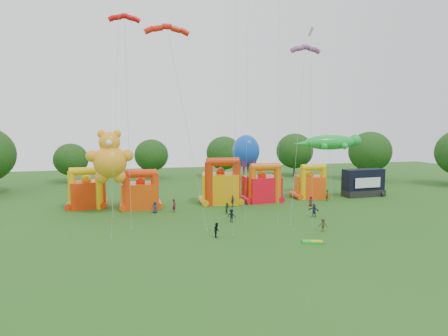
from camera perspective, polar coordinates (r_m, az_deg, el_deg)
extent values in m
plane|color=#235718|center=(38.43, 7.75, -12.87)|extent=(160.00, 160.00, 0.00)
cylinder|color=#352314|center=(94.12, 20.03, -0.55)|extent=(0.44, 0.44, 3.72)
ellipsoid|color=#1A4013|center=(93.70, 20.13, 2.21)|extent=(9.30, 9.30, 8.89)
cylinder|color=#352314|center=(97.39, 10.00, -0.10)|extent=(0.44, 0.44, 3.51)
ellipsoid|color=#1A4013|center=(97.00, 10.05, 2.42)|extent=(8.77, 8.78, 8.39)
cylinder|color=#352314|center=(93.88, -0.01, -0.30)|extent=(0.44, 0.44, 3.30)
ellipsoid|color=#1A4013|center=(93.49, -0.01, 2.15)|extent=(8.25, 8.25, 7.88)
cylinder|color=#352314|center=(93.52, -10.28, -0.50)|extent=(0.44, 0.44, 3.09)
ellipsoid|color=#1A4013|center=(93.15, -10.33, 1.81)|extent=(7.73, 7.72, 7.38)
cylinder|color=#352314|center=(91.33, -20.95, -1.05)|extent=(0.44, 0.44, 2.88)
ellipsoid|color=#1A4013|center=(90.96, -21.03, 1.15)|extent=(7.20, 7.20, 6.88)
cube|color=red|center=(63.52, -18.99, -3.59)|extent=(5.65, 4.91, 3.99)
cylinder|color=#EAB80C|center=(62.22, -20.91, -3.07)|extent=(1.08, 1.08, 5.70)
cylinder|color=#EAB80C|center=(61.81, -17.38, -3.00)|extent=(1.08, 1.08, 5.70)
cylinder|color=#EAB80C|center=(61.60, -19.25, -0.42)|extent=(4.37, 1.13, 1.13)
sphere|color=#EAB80C|center=(63.18, -19.07, -1.54)|extent=(1.40, 1.40, 1.40)
cube|color=#E0460C|center=(61.01, -11.81, -3.88)|extent=(5.60, 4.68, 3.78)
cylinder|color=#F0340B|center=(59.37, -13.75, -3.41)|extent=(1.14, 1.14, 5.40)
cylinder|color=#F0340B|center=(59.46, -9.84, -3.31)|extent=(1.14, 1.14, 5.40)
cylinder|color=#F0340B|center=(58.99, -11.85, -0.78)|extent=(4.62, 1.20, 1.20)
sphere|color=#F0340B|center=(60.66, -11.86, -1.84)|extent=(1.40, 1.40, 1.40)
cube|color=orange|center=(63.27, -0.51, -2.94)|extent=(6.40, 5.51, 4.73)
cylinder|color=red|center=(61.09, -2.19, -2.31)|extent=(1.24, 1.24, 6.76)
cylinder|color=red|center=(62.07, 1.80, -2.17)|extent=(1.24, 1.24, 6.76)
cylinder|color=red|center=(61.12, -0.18, 0.89)|extent=(5.01, 1.30, 1.30)
sphere|color=red|center=(62.89, -0.52, -0.54)|extent=(1.40, 1.40, 1.40)
cube|color=red|center=(65.16, 5.41, -2.99)|extent=(5.91, 5.00, 4.06)
cylinder|color=#DD610C|center=(62.92, 4.07, -2.51)|extent=(1.18, 1.18, 5.79)
cylinder|color=#DD610C|center=(64.28, 7.63, -2.36)|extent=(1.18, 1.18, 5.79)
cylinder|color=#DD610C|center=(63.19, 5.90, 0.16)|extent=(4.77, 1.24, 1.24)
sphere|color=#DD610C|center=(64.82, 5.43, -0.96)|extent=(1.40, 1.40, 1.40)
cube|color=#FC4B0D|center=(69.68, 12.08, -2.62)|extent=(5.59, 4.91, 3.74)
cylinder|color=#D9B40B|center=(67.54, 11.17, -2.20)|extent=(1.05, 1.05, 5.34)
cylinder|color=#D9B40B|center=(69.15, 13.98, -2.07)|extent=(1.05, 1.05, 5.34)
cylinder|color=#D9B40B|center=(67.98, 12.65, 0.09)|extent=(4.24, 1.10, 1.10)
sphere|color=#D9B40B|center=(69.37, 12.13, -0.85)|extent=(1.40, 1.40, 1.40)
cube|color=black|center=(73.68, 19.28, -3.39)|extent=(7.42, 3.24, 1.10)
cube|color=black|center=(73.50, 19.27, -1.56)|extent=(7.39, 2.89, 3.62)
cube|color=white|center=(72.37, 19.86, -1.99)|extent=(4.98, 0.45, 1.70)
cylinder|color=black|center=(71.29, 17.78, -3.78)|extent=(0.30, 0.90, 0.90)
cylinder|color=black|center=(74.42, 21.61, -3.51)|extent=(0.30, 0.90, 0.90)
sphere|color=orange|center=(56.64, -15.96, 0.88)|extent=(4.50, 4.50, 4.50)
sphere|color=orange|center=(56.46, -16.05, 3.57)|extent=(2.87, 2.87, 2.87)
sphere|color=orange|center=(56.48, -17.12, 4.68)|extent=(1.13, 1.13, 1.13)
sphere|color=orange|center=(56.38, -15.04, 4.74)|extent=(1.13, 1.13, 1.13)
sphere|color=orange|center=(56.74, -18.36, 1.64)|extent=(1.64, 1.64, 1.64)
sphere|color=orange|center=(56.51, -13.60, 1.77)|extent=(1.64, 1.64, 1.64)
sphere|color=orange|center=(56.94, -17.03, -1.20)|extent=(1.84, 1.84, 1.84)
sphere|color=orange|center=(56.83, -14.77, -1.14)|extent=(1.84, 1.84, 1.84)
sphere|color=white|center=(55.08, -16.11, 3.50)|extent=(0.82, 0.82, 0.82)
ellipsoid|color=green|center=(73.47, 14.93, 3.57)|extent=(9.96, 3.11, 2.65)
sphere|color=green|center=(75.87, 18.18, 3.77)|extent=(2.14, 2.14, 2.14)
cone|color=green|center=(71.23, 11.33, 3.42)|extent=(3.89, 1.56, 1.56)
sphere|color=green|center=(75.79, 15.66, 3.19)|extent=(1.17, 1.17, 1.17)
sphere|color=green|center=(73.08, 16.84, 3.04)|extent=(1.17, 1.17, 1.17)
sphere|color=green|center=(73.99, 13.02, 3.19)|extent=(1.17, 1.17, 1.17)
sphere|color=green|center=(71.22, 14.12, 3.04)|extent=(1.17, 1.17, 1.17)
ellipsoid|color=blue|center=(67.07, 3.17, 2.44)|extent=(4.54, 4.54, 5.44)
cone|color=#591E8C|center=(67.72, 4.35, 0.35)|extent=(1.02, 1.02, 3.63)
cone|color=#591E8C|center=(68.71, 3.45, 0.44)|extent=(1.02, 1.02, 3.63)
cone|color=#591E8C|center=(68.31, 2.26, 0.41)|extent=(1.02, 1.02, 3.63)
cone|color=#591E8C|center=(66.89, 1.95, 0.29)|extent=(1.02, 1.02, 3.63)
cone|color=#591E8C|center=(65.86, 2.85, 0.19)|extent=(1.02, 1.02, 3.63)
cone|color=#591E8C|center=(66.29, 4.08, 0.22)|extent=(1.02, 1.02, 3.63)
cube|color=silver|center=(56.11, 12.31, 18.50)|extent=(1.02, 1.02, 1.10)
cube|color=green|center=(44.00, 12.47, -10.29)|extent=(2.21, 1.59, 0.24)
cube|color=yellow|center=(43.87, 13.12, -10.16)|extent=(1.33, 0.95, 0.10)
imported|color=#25273F|center=(57.43, -9.85, -5.55)|extent=(0.92, 0.71, 1.67)
imported|color=#551822|center=(57.60, -7.14, -5.34)|extent=(0.76, 0.84, 1.93)
imported|color=#183D25|center=(56.32, 0.47, -5.76)|extent=(0.69, 0.83, 1.53)
imported|color=black|center=(51.60, 1.09, -6.81)|extent=(1.26, 1.05, 1.69)
imported|color=#45341B|center=(60.57, 1.26, -4.78)|extent=(0.99, 1.07, 1.77)
imported|color=#272A42|center=(55.70, 12.71, -5.92)|extent=(1.39, 1.67, 1.80)
imported|color=#4F1C16|center=(62.62, 12.32, -4.66)|extent=(0.90, 0.76, 1.56)
imported|color=#183C1D|center=(67.54, 14.54, -3.81)|extent=(0.73, 0.78, 1.80)
imported|color=black|center=(44.94, -1.02, -8.84)|extent=(0.80, 0.93, 1.65)
imported|color=#3F3319|center=(48.69, 13.96, -7.88)|extent=(1.17, 0.94, 1.58)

